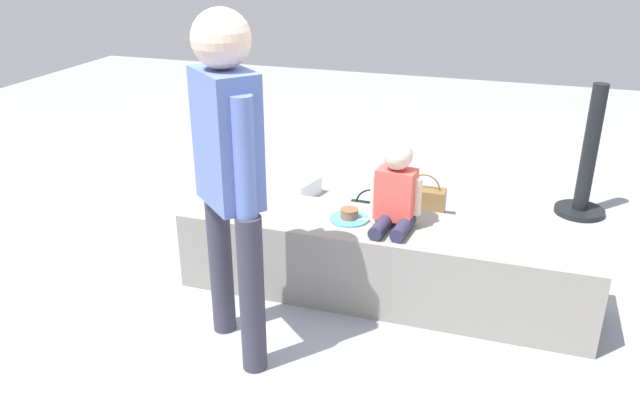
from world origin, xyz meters
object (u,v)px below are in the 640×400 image
object	(u,v)px
gift_bag	(269,214)
cake_box_white	(298,187)
handbag_black_leather	(371,219)
adult_standing	(228,160)
cake_plate	(349,216)
water_bottle_near_gift	(323,216)
child_seated	(396,190)
handbag_brown_canvas	(423,202)

from	to	relation	value
gift_bag	cake_box_white	bearing A→B (deg)	93.17
gift_bag	handbag_black_leather	size ratio (longest dim) A/B	0.97
adult_standing	cake_box_white	distance (m)	2.21
cake_plate	handbag_black_leather	xyz separation A→B (m)	(-0.04, 0.75, -0.36)
cake_plate	gift_bag	bearing A→B (deg)	141.93
cake_plate	water_bottle_near_gift	bearing A→B (deg)	117.71
adult_standing	handbag_black_leather	distance (m)	1.73
child_seated	cake_box_white	xyz separation A→B (m)	(-1.03, 1.27, -0.60)
handbag_black_leather	handbag_brown_canvas	distance (m)	0.52
child_seated	water_bottle_near_gift	bearing A→B (deg)	130.95
cake_box_white	child_seated	bearing A→B (deg)	-50.98
handbag_brown_canvas	cake_box_white	bearing A→B (deg)	175.30
cake_box_white	cake_plate	bearing A→B (deg)	-58.73
water_bottle_near_gift	gift_bag	bearing A→B (deg)	-151.97
adult_standing	handbag_black_leather	size ratio (longest dim) A/B	4.82
adult_standing	water_bottle_near_gift	size ratio (longest dim) A/B	7.99
adult_standing	gift_bag	bearing A→B (deg)	105.44
cake_plate	handbag_brown_canvas	bearing A→B (deg)	78.33
cake_plate	gift_bag	xyz separation A→B (m)	(-0.73, 0.57, -0.34)
handbag_black_leather	handbag_brown_canvas	xyz separation A→B (m)	(0.29, 0.44, -0.01)
gift_bag	cake_box_white	distance (m)	0.70
child_seated	adult_standing	bearing A→B (deg)	-132.36
adult_standing	child_seated	bearing A→B (deg)	47.64
child_seated	handbag_brown_canvas	distance (m)	1.31
adult_standing	handbag_brown_canvas	size ratio (longest dim) A/B	5.01
handbag_black_leather	cake_plate	bearing A→B (deg)	-86.64
water_bottle_near_gift	cake_box_white	size ratio (longest dim) A/B	0.70
cake_plate	water_bottle_near_gift	world-z (taller)	cake_plate
gift_bag	handbag_brown_canvas	distance (m)	1.15
cake_box_white	handbag_black_leather	bearing A→B (deg)	-35.56
gift_bag	handbag_black_leather	xyz separation A→B (m)	(0.69, 0.18, -0.02)
child_seated	handbag_brown_canvas	size ratio (longest dim) A/B	1.45
handbag_black_leather	child_seated	bearing A→B (deg)	-68.15
cake_plate	handbag_black_leather	distance (m)	0.83
cake_plate	handbag_brown_canvas	size ratio (longest dim) A/B	0.67
handbag_black_leather	water_bottle_near_gift	bearing A→B (deg)	179.46
cake_plate	handbag_black_leather	size ratio (longest dim) A/B	0.65
water_bottle_near_gift	handbag_black_leather	size ratio (longest dim) A/B	0.60
child_seated	water_bottle_near_gift	xyz separation A→B (m)	(-0.65, 0.75, -0.58)
handbag_brown_canvas	gift_bag	bearing A→B (deg)	-147.95
adult_standing	handbag_brown_canvas	bearing A→B (deg)	71.58
water_bottle_near_gift	cake_box_white	bearing A→B (deg)	126.02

